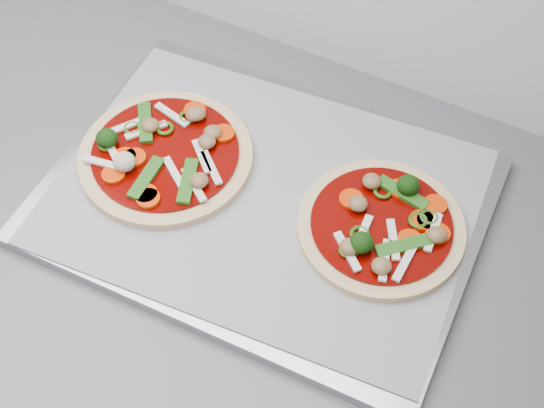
% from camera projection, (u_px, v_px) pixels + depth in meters
% --- Properties ---
extents(baking_tray, '(0.46, 0.35, 0.01)m').
position_uv_depth(baking_tray, '(264.00, 200.00, 0.81)').
color(baking_tray, gray).
rests_on(baking_tray, countertop).
extents(parchment, '(0.46, 0.35, 0.00)m').
position_uv_depth(parchment, '(264.00, 196.00, 0.80)').
color(parchment, gray).
rests_on(parchment, baking_tray).
extents(pizza_left, '(0.20, 0.20, 0.03)m').
position_uv_depth(pizza_left, '(165.00, 154.00, 0.82)').
color(pizza_left, '#EEC98D').
rests_on(pizza_left, parchment).
extents(pizza_right, '(0.20, 0.20, 0.03)m').
position_uv_depth(pizza_right, '(383.00, 226.00, 0.76)').
color(pizza_right, '#EEC98D').
rests_on(pizza_right, parchment).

